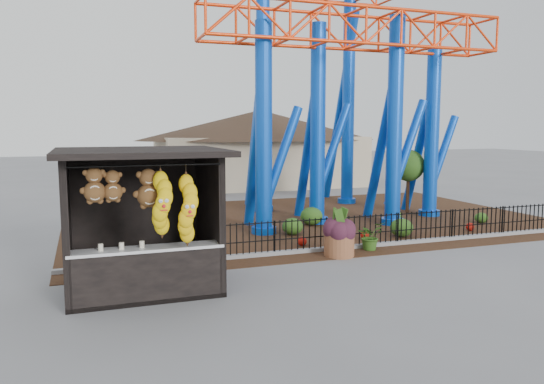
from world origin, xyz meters
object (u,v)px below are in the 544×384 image
object	(u,v)px
terracotta_planter	(339,245)
potted_plant	(370,236)
roller_coaster	(334,52)
prize_booth	(143,223)

from	to	relation	value
terracotta_planter	potted_plant	bearing A→B (deg)	17.07
roller_coaster	terracotta_planter	distance (m)	8.90
prize_booth	roller_coaster	xyz separation A→B (m)	(8.11, 7.32, 4.92)
terracotta_planter	prize_booth	bearing A→B (deg)	-165.42
prize_booth	roller_coaster	bearing A→B (deg)	42.05
terracotta_planter	potted_plant	size ratio (longest dim) A/B	1.01
roller_coaster	prize_booth	bearing A→B (deg)	-137.95
roller_coaster	terracotta_planter	bearing A→B (deg)	-114.14
roller_coaster	terracotta_planter	xyz separation A→B (m)	(-2.64, -5.89, -6.13)
terracotta_planter	potted_plant	world-z (taller)	potted_plant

